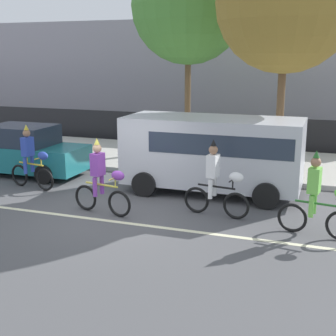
# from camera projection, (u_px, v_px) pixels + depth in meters

# --- Properties ---
(ground_plane) EXTENTS (80.00, 80.00, 0.00)m
(ground_plane) POSITION_uv_depth(u_px,v_px,m) (114.00, 214.00, 11.74)
(ground_plane) COLOR #4C4C4F
(road_centre_line) EXTENTS (36.00, 0.14, 0.01)m
(road_centre_line) POSITION_uv_depth(u_px,v_px,m) (105.00, 220.00, 11.28)
(road_centre_line) COLOR beige
(road_centre_line) RESTS_ON ground
(sidewalk_curb) EXTENTS (60.00, 5.00, 0.15)m
(sidewalk_curb) POSITION_uv_depth(u_px,v_px,m) (189.00, 159.00, 17.68)
(sidewalk_curb) COLOR #ADAAA3
(sidewalk_curb) RESTS_ON ground
(fence_line) EXTENTS (40.00, 0.08, 1.40)m
(fence_line) POSITION_uv_depth(u_px,v_px,m) (209.00, 131.00, 20.19)
(fence_line) COLOR black
(fence_line) RESTS_ON ground
(building_backdrop) EXTENTS (28.00, 8.00, 5.77)m
(building_backdrop) POSITION_uv_depth(u_px,v_px,m) (184.00, 72.00, 28.81)
(building_backdrop) COLOR #99939E
(building_backdrop) RESTS_ON ground
(parade_cyclist_cobalt) EXTENTS (1.70, 0.54, 1.92)m
(parade_cyclist_cobalt) POSITION_uv_depth(u_px,v_px,m) (31.00, 161.00, 13.83)
(parade_cyclist_cobalt) COLOR black
(parade_cyclist_cobalt) RESTS_ON ground
(parade_cyclist_purple) EXTENTS (1.71, 0.53, 1.92)m
(parade_cyclist_purple) POSITION_uv_depth(u_px,v_px,m) (102.00, 181.00, 11.58)
(parade_cyclist_purple) COLOR black
(parade_cyclist_purple) RESTS_ON ground
(parade_cyclist_zebra) EXTENTS (1.71, 0.52, 1.92)m
(parade_cyclist_zebra) POSITION_uv_depth(u_px,v_px,m) (217.00, 183.00, 11.41)
(parade_cyclist_zebra) COLOR black
(parade_cyclist_zebra) RESTS_ON ground
(parade_cyclist_lime) EXTENTS (1.71, 0.53, 1.92)m
(parade_cyclist_lime) POSITION_uv_depth(u_px,v_px,m) (318.00, 200.00, 10.10)
(parade_cyclist_lime) COLOR black
(parade_cyclist_lime) RESTS_ON ground
(parked_van_silver) EXTENTS (5.00, 2.22, 2.18)m
(parked_van_silver) POSITION_uv_depth(u_px,v_px,m) (215.00, 149.00, 13.30)
(parked_van_silver) COLOR silver
(parked_van_silver) RESTS_ON ground
(parked_car_teal) EXTENTS (4.10, 1.92, 1.64)m
(parked_car_teal) POSITION_uv_depth(u_px,v_px,m) (25.00, 151.00, 15.55)
(parked_car_teal) COLOR #1E727A
(parked_car_teal) RESTS_ON ground
(street_tree_near_lamp) EXTENTS (4.43, 4.43, 7.80)m
(street_tree_near_lamp) POSITION_uv_depth(u_px,v_px,m) (188.00, 6.00, 17.94)
(street_tree_near_lamp) COLOR brown
(street_tree_near_lamp) RESTS_ON sidewalk_curb
(street_tree_far_corner) EXTENTS (4.18, 4.18, 7.36)m
(street_tree_far_corner) POSITION_uv_depth(u_px,v_px,m) (286.00, 2.00, 13.79)
(street_tree_far_corner) COLOR brown
(street_tree_far_corner) RESTS_ON sidewalk_curb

